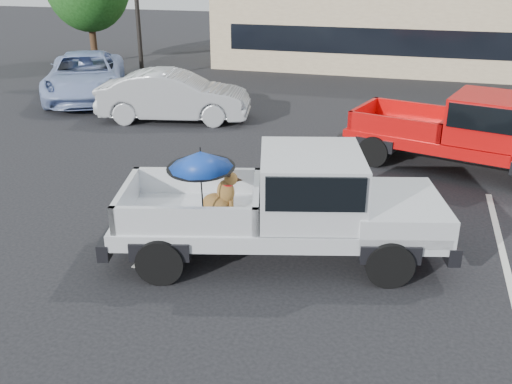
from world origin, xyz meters
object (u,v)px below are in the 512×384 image
blue_suv (86,76)px  silver_sedan (174,96)px  silver_pickup (296,200)px  red_pickup (480,130)px

blue_suv → silver_sedan: bearing=-51.8°
blue_suv → silver_pickup: bearing=-71.4°
silver_pickup → blue_suv: size_ratio=1.04×
red_pickup → blue_suv: red_pickup is taller
blue_suv → red_pickup: bearing=-45.3°
silver_pickup → silver_sedan: bearing=111.4°
silver_sedan → blue_suv: 4.78m
red_pickup → silver_sedan: bearing=-178.8°
silver_sedan → red_pickup: bearing=-116.2°
red_pickup → silver_sedan: (-8.84, 2.33, -0.25)m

